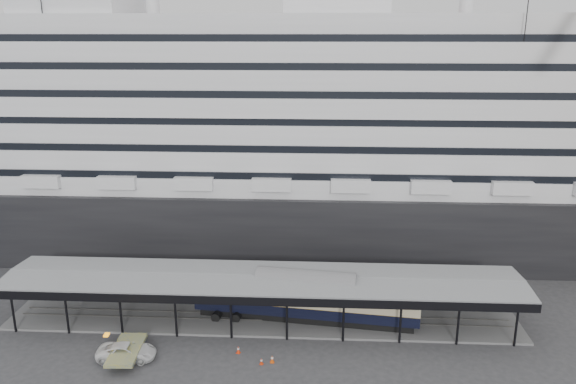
# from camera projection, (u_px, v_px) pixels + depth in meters

# --- Properties ---
(ground) EXTENTS (200.00, 200.00, 0.00)m
(ground) POSITION_uv_depth(u_px,v_px,m) (258.00, 343.00, 57.41)
(ground) COLOR #333335
(ground) RESTS_ON ground
(cruise_ship) EXTENTS (130.00, 30.00, 43.90)m
(cruise_ship) POSITION_uv_depth(u_px,v_px,m) (279.00, 118.00, 83.06)
(cruise_ship) COLOR black
(cruise_ship) RESTS_ON ground
(platform_canopy) EXTENTS (56.00, 9.18, 5.30)m
(platform_canopy) POSITION_uv_depth(u_px,v_px,m) (263.00, 300.00, 61.56)
(platform_canopy) COLOR slate
(platform_canopy) RESTS_ON ground
(port_truck) EXTENTS (5.79, 2.89, 1.57)m
(port_truck) POSITION_uv_depth(u_px,v_px,m) (127.00, 352.00, 54.47)
(port_truck) COLOR silver
(port_truck) RESTS_ON ground
(pullman_carriage) EXTENTS (24.63, 6.12, 23.99)m
(pullman_carriage) POSITION_uv_depth(u_px,v_px,m) (306.00, 297.00, 61.16)
(pullman_carriage) COLOR black
(pullman_carriage) RESTS_ON ground
(traffic_cone_left) EXTENTS (0.44, 0.44, 0.66)m
(traffic_cone_left) POSITION_uv_depth(u_px,v_px,m) (261.00, 361.00, 53.70)
(traffic_cone_left) COLOR red
(traffic_cone_left) RESTS_ON ground
(traffic_cone_mid) EXTENTS (0.50, 0.50, 0.77)m
(traffic_cone_mid) POSITION_uv_depth(u_px,v_px,m) (238.00, 350.00, 55.56)
(traffic_cone_mid) COLOR red
(traffic_cone_mid) RESTS_ON ground
(traffic_cone_right) EXTENTS (0.45, 0.45, 0.78)m
(traffic_cone_right) POSITION_uv_depth(u_px,v_px,m) (272.00, 359.00, 53.99)
(traffic_cone_right) COLOR #DC4C0C
(traffic_cone_right) RESTS_ON ground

